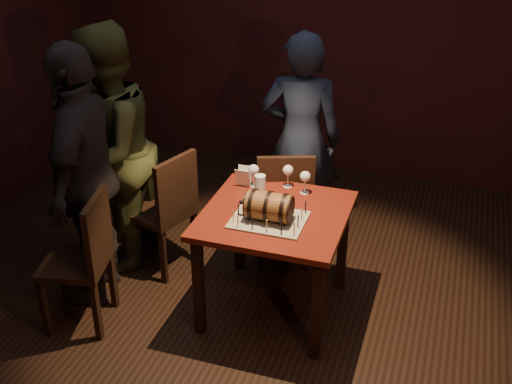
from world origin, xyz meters
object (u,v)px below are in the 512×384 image
person_left_front (86,176)px  person_back (301,141)px  chair_left_rear (168,207)px  pub_table (275,228)px  chair_left_front (86,255)px  person_left_rear (108,152)px  wine_glass_right (305,177)px  barrel_cake (269,206)px  pint_of_ale (260,186)px  wine_glass_left (254,171)px  wine_glass_mid (288,171)px  chair_back (284,202)px

person_left_front → person_back: bearing=123.2°
chair_left_rear → pub_table: bearing=-14.7°
chair_left_front → person_left_rear: size_ratio=0.52×
person_back → wine_glass_right: bearing=97.9°
person_left_front → barrel_cake: bearing=81.1°
pub_table → person_left_rear: 1.33m
pint_of_ale → person_left_front: 1.14m
chair_left_rear → chair_left_front: same height
wine_glass_right → person_back: size_ratio=0.10×
person_left_rear → wine_glass_left: bearing=94.7°
wine_glass_right → person_left_rear: bearing=-175.7°
wine_glass_mid → chair_back: 0.40m
person_back → pint_of_ale: bearing=75.9°
wine_glass_right → person_left_front: 1.43m
chair_back → person_back: size_ratio=0.56×
chair_back → person_left_front: bearing=-147.5°
person_left_front → chair_left_front: bearing=11.6°
chair_back → wine_glass_left: bearing=-121.6°
wine_glass_right → person_back: 0.69m
wine_glass_left → person_left_front: size_ratio=0.09×
wine_glass_left → wine_glass_mid: 0.23m
pub_table → pint_of_ale: 0.30m
chair_left_front → chair_back: bearing=46.5°
chair_back → person_back: person_back is taller
chair_back → person_left_front: 1.40m
wine_glass_left → pint_of_ale: (0.08, -0.12, -0.05)m
barrel_cake → wine_glass_right: size_ratio=2.08×
chair_left_front → wine_glass_mid: bearing=39.2°
pub_table → wine_glass_mid: size_ratio=5.59×
barrel_cake → person_back: size_ratio=0.20×
person_left_rear → person_left_front: bearing=8.1°
barrel_cake → wine_glass_mid: bearing=91.7°
chair_left_front → person_left_rear: person_left_rear is taller
barrel_cake → pint_of_ale: (-0.15, 0.29, -0.03)m
wine_glass_left → chair_left_front: chair_left_front is taller
wine_glass_mid → person_left_rear: size_ratio=0.09×
chair_back → barrel_cake: bearing=-82.7°
pub_table → person_back: bearing=95.4°
wine_glass_right → pint_of_ale: 0.30m
chair_back → person_left_rear: (-1.20, -0.34, 0.38)m
barrel_cake → pub_table: bearing=85.7°
pint_of_ale → wine_glass_mid: bearing=53.3°
pint_of_ale → person_left_rear: bearing=178.8°
wine_glass_left → chair_left_rear: chair_left_rear is taller
chair_left_front → chair_left_rear: bearing=73.1°
wine_glass_right → chair_back: bearing=130.7°
chair_back → chair_left_rear: 0.84m
pint_of_ale → chair_left_front: size_ratio=0.16×
pub_table → wine_glass_mid: bearing=93.5°
wine_glass_left → chair_left_front: size_ratio=0.17×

